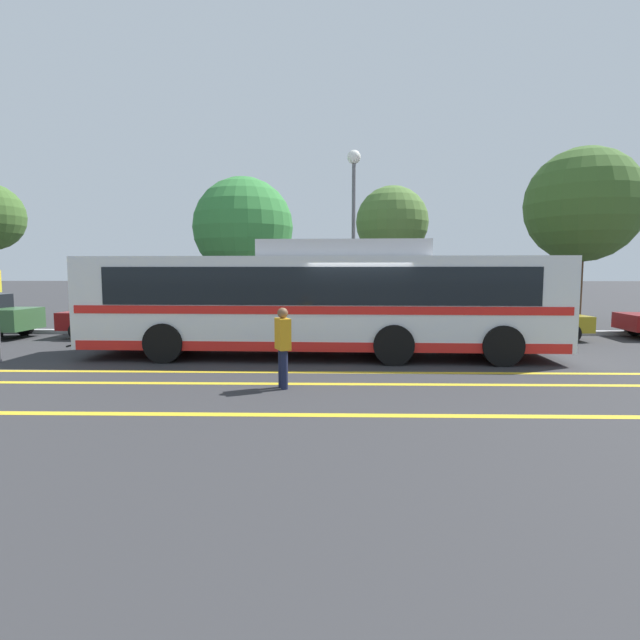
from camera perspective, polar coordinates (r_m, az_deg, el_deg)
ground_plane at (r=13.27m, az=4.24°, el=-4.37°), size 220.00×220.00×0.00m
lane_strip_0 at (r=11.38m, az=-0.26°, el=-6.00°), size 32.45×0.20×0.01m
lane_strip_1 at (r=10.24m, az=-0.44°, el=-7.32°), size 32.45×0.20×0.01m
lane_strip_2 at (r=8.10m, az=-0.93°, el=-10.80°), size 32.45×0.20×0.01m
curb_strip at (r=18.24m, az=0.34°, el=-1.41°), size 40.45×0.36×0.15m
transit_bus at (r=13.37m, az=0.10°, el=2.38°), size 12.84×2.97×3.09m
parked_car_1 at (r=18.66m, az=-21.30°, el=0.43°), size 4.32×2.04×1.50m
parked_car_2 at (r=17.15m, az=0.60°, el=0.27°), size 4.77×2.03×1.40m
parked_car_3 at (r=18.15m, az=22.11°, el=0.08°), size 4.18×2.00×1.35m
pedestrian_0 at (r=9.75m, az=-4.27°, el=-2.65°), size 0.36×0.47×1.59m
street_lamp at (r=19.52m, az=3.87°, el=13.40°), size 0.51×0.51×6.85m
tree_0 at (r=20.34m, az=-8.75°, el=10.38°), size 3.94×3.94×6.00m
tree_1 at (r=25.17m, az=27.85°, el=11.53°), size 4.96×4.96×7.67m
tree_3 at (r=23.30m, az=8.24°, el=10.93°), size 3.28×3.28×6.15m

